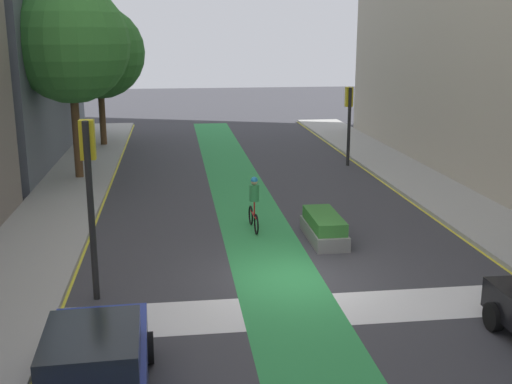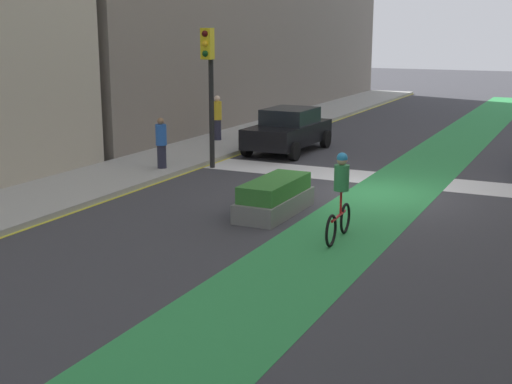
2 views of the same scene
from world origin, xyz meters
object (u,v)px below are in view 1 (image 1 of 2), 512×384
at_px(traffic_signal_far_right, 349,111).
at_px(median_planter, 324,228).
at_px(car_blue_left_near, 94,369).
at_px(street_tree_near, 70,44).
at_px(cyclist_in_lane, 254,202).
at_px(street_tree_far, 98,53).
at_px(traffic_signal_near_left, 89,176).

xyz_separation_m(traffic_signal_far_right, median_planter, (-3.91, -11.27, -2.32)).
xyz_separation_m(car_blue_left_near, street_tree_near, (-2.76, 18.25, 5.17)).
relative_size(cyclist_in_lane, street_tree_near, 0.22).
relative_size(street_tree_far, median_planter, 2.92).
distance_m(traffic_signal_far_right, car_blue_left_near, 22.37).
height_order(car_blue_left_near, median_planter, car_blue_left_near).
relative_size(car_blue_left_near, street_tree_near, 0.51).
bearing_deg(cyclist_in_lane, traffic_signal_far_right, 58.98).
relative_size(cyclist_in_lane, street_tree_far, 0.24).
bearing_deg(street_tree_far, car_blue_left_near, -84.58).
bearing_deg(median_planter, traffic_signal_near_left, -151.68).
height_order(traffic_signal_near_left, traffic_signal_far_right, traffic_signal_near_left).
xyz_separation_m(car_blue_left_near, street_tree_far, (-2.54, 26.75, 4.55)).
height_order(traffic_signal_near_left, street_tree_near, street_tree_near).
height_order(cyclist_in_lane, street_tree_near, street_tree_near).
bearing_deg(traffic_signal_far_right, median_planter, -109.12).
distance_m(traffic_signal_far_right, street_tree_near, 13.34).
bearing_deg(street_tree_far, traffic_signal_near_left, -84.76).
bearing_deg(cyclist_in_lane, median_planter, -31.76).
height_order(car_blue_left_near, street_tree_far, street_tree_far).
distance_m(traffic_signal_far_right, street_tree_far, 14.60).
distance_m(traffic_signal_near_left, car_blue_left_near, 5.53).
distance_m(car_blue_left_near, street_tree_near, 19.17).
xyz_separation_m(street_tree_near, median_planter, (8.92, -9.65, -5.57)).
bearing_deg(car_blue_left_near, cyclist_in_lane, 67.65).
xyz_separation_m(traffic_signal_near_left, street_tree_far, (-2.00, 21.76, 2.23)).
relative_size(car_blue_left_near, median_planter, 1.60).
bearing_deg(median_planter, traffic_signal_far_right, 70.88).
xyz_separation_m(traffic_signal_near_left, street_tree_near, (-2.22, 13.26, 2.85)).
height_order(traffic_signal_near_left, car_blue_left_near, traffic_signal_near_left).
relative_size(traffic_signal_far_right, street_tree_near, 0.46).
bearing_deg(car_blue_left_near, median_planter, 54.40).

